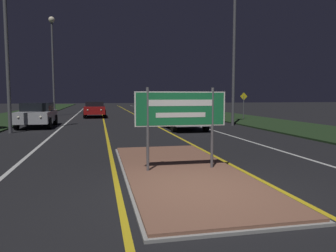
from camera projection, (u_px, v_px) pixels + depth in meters
ground_plane at (204, 195)px, 6.32m from camera, size 160.00×160.00×0.00m
median_island at (180, 171)px, 8.11m from camera, size 2.84×7.42×0.10m
verge_right at (237, 118)px, 27.75m from camera, size 5.00×100.00×0.08m
centre_line_yellow_left at (103, 116)px, 30.34m from camera, size 0.12×70.00×0.01m
centre_line_yellow_right at (137, 116)px, 31.00m from camera, size 0.12×70.00×0.01m
lane_line_white_left at (74, 117)px, 29.81m from camera, size 0.12×70.00×0.01m
lane_line_white_right at (164, 116)px, 31.54m from camera, size 0.12×70.00×0.01m
edge_line_white_left at (39, 117)px, 29.19m from camera, size 0.10×70.00×0.01m
edge_line_white_right at (194, 115)px, 32.15m from camera, size 0.10×70.00×0.01m
highway_sign at (181, 112)px, 7.97m from camera, size 2.27×0.07×2.01m
streetlight_left_near at (5, 7)px, 16.15m from camera, size 0.48×0.48×10.39m
streetlight_left_far at (53, 50)px, 30.90m from camera, size 0.57×0.57×9.30m
streetlight_right_near at (234, 25)px, 20.40m from camera, size 0.62×0.62×8.95m
car_receding_0 at (184, 116)px, 18.53m from camera, size 1.99×4.34×1.41m
car_receding_1 at (149, 108)px, 31.31m from camera, size 2.02×4.79×1.43m
car_receding_2 at (156, 104)px, 43.46m from camera, size 1.99×4.22×1.56m
car_approaching_0 at (37, 114)px, 19.99m from camera, size 1.98×4.48×1.48m
car_approaching_1 at (95, 109)px, 29.24m from camera, size 1.89×4.76×1.39m
warning_sign at (244, 103)px, 25.83m from camera, size 0.60×0.06×2.08m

